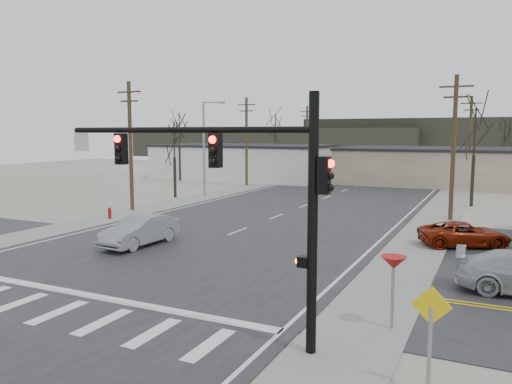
{
  "coord_description": "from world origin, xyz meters",
  "views": [
    {
      "loc": [
        14.17,
        -18.78,
        6.13
      ],
      "look_at": [
        1.42,
        7.67,
        2.6
      ],
      "focal_mm": 35.0,
      "sensor_mm": 36.0,
      "label": 1
    }
  ],
  "objects_px": {
    "traffic_signal_mast": "(249,184)",
    "car_parked_red": "(464,234)",
    "fire_hydrant": "(110,213)",
    "car_far_b": "(360,165)",
    "car_far_a": "(365,172)",
    "sedan_crossing": "(140,230)"
  },
  "relations": [
    {
      "from": "traffic_signal_mast",
      "to": "car_parked_red",
      "type": "height_order",
      "value": "traffic_signal_mast"
    },
    {
      "from": "fire_hydrant",
      "to": "car_far_b",
      "type": "xyz_separation_m",
      "value": [
        3.97,
        55.39,
        0.29
      ]
    },
    {
      "from": "car_far_a",
      "to": "fire_hydrant",
      "type": "bearing_deg",
      "value": 67.95
    },
    {
      "from": "traffic_signal_mast",
      "to": "car_parked_red",
      "type": "relative_size",
      "value": 1.91
    },
    {
      "from": "car_parked_red",
      "to": "car_far_b",
      "type": "bearing_deg",
      "value": -4.85
    },
    {
      "from": "car_far_a",
      "to": "car_parked_red",
      "type": "height_order",
      "value": "car_far_a"
    },
    {
      "from": "sedan_crossing",
      "to": "car_parked_red",
      "type": "relative_size",
      "value": 1.04
    },
    {
      "from": "car_far_a",
      "to": "sedan_crossing",
      "type": "bearing_deg",
      "value": 78.8
    },
    {
      "from": "car_far_a",
      "to": "car_far_b",
      "type": "bearing_deg",
      "value": -82.53
    },
    {
      "from": "traffic_signal_mast",
      "to": "car_far_a",
      "type": "relative_size",
      "value": 1.58
    },
    {
      "from": "traffic_signal_mast",
      "to": "car_far_b",
      "type": "bearing_deg",
      "value": 101.47
    },
    {
      "from": "fire_hydrant",
      "to": "car_parked_red",
      "type": "relative_size",
      "value": 0.19
    },
    {
      "from": "traffic_signal_mast",
      "to": "car_parked_red",
      "type": "distance_m",
      "value": 17.16
    },
    {
      "from": "fire_hydrant",
      "to": "traffic_signal_mast",
      "type": "bearing_deg",
      "value": -38.13
    },
    {
      "from": "sedan_crossing",
      "to": "car_parked_red",
      "type": "xyz_separation_m",
      "value": [
        15.84,
        7.36,
        -0.16
      ]
    },
    {
      "from": "sedan_crossing",
      "to": "car_far_a",
      "type": "distance_m",
      "value": 44.03
    },
    {
      "from": "fire_hydrant",
      "to": "car_far_b",
      "type": "height_order",
      "value": "car_far_b"
    },
    {
      "from": "car_far_a",
      "to": "car_parked_red",
      "type": "relative_size",
      "value": 1.21
    },
    {
      "from": "car_parked_red",
      "to": "car_far_a",
      "type": "bearing_deg",
      "value": -3.4
    },
    {
      "from": "car_far_a",
      "to": "car_far_b",
      "type": "relative_size",
      "value": 1.38
    },
    {
      "from": "car_far_a",
      "to": "car_parked_red",
      "type": "distance_m",
      "value": 39.25
    },
    {
      "from": "traffic_signal_mast",
      "to": "car_far_b",
      "type": "distance_m",
      "value": 71.12
    }
  ]
}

